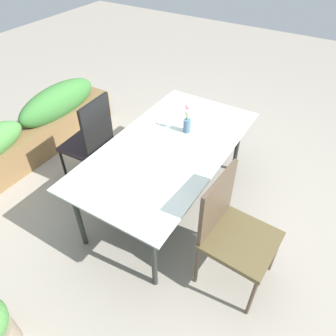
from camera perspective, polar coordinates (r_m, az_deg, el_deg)
ground_plane at (r=3.18m, az=-0.68°, el=-7.07°), size 12.00×12.00×0.00m
dining_table at (r=2.78m, az=0.00°, el=3.26°), size 1.87×0.99×0.71m
chair_near_left at (r=2.36m, az=11.46°, el=-10.64°), size 0.52×0.52×0.97m
chair_far_side at (r=3.17m, az=-13.79°, el=5.04°), size 0.43×0.43×1.01m
flower_vase at (r=2.88m, az=3.47°, el=8.30°), size 0.07×0.07×0.28m
planter_box at (r=3.92m, az=-24.45°, el=5.38°), size 2.50×0.39×0.69m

